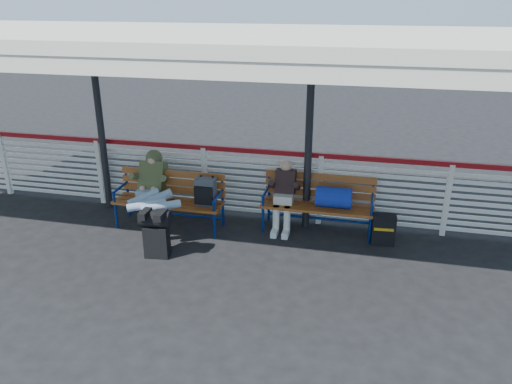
% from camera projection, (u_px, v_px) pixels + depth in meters
% --- Properties ---
extents(ground, '(60.00, 60.00, 0.00)m').
position_uv_depth(ground, '(165.00, 265.00, 7.18)').
color(ground, black).
rests_on(ground, ground).
extents(fence, '(12.08, 0.08, 1.24)m').
position_uv_depth(fence, '(205.00, 177.00, 8.65)').
color(fence, silver).
rests_on(fence, ground).
extents(canopy, '(12.60, 3.60, 3.16)m').
position_uv_depth(canopy, '(174.00, 40.00, 6.83)').
color(canopy, silver).
rests_on(canopy, ground).
extents(luggage_stack, '(0.47, 0.29, 0.73)m').
position_uv_depth(luggage_stack, '(156.00, 232.00, 7.27)').
color(luggage_stack, black).
rests_on(luggage_stack, ground).
extents(bench_left, '(1.80, 0.56, 0.92)m').
position_uv_depth(bench_left, '(180.00, 194.00, 8.13)').
color(bench_left, '#954E1C').
rests_on(bench_left, ground).
extents(bench_right, '(1.80, 0.56, 0.92)m').
position_uv_depth(bench_right, '(326.00, 198.00, 7.97)').
color(bench_right, '#954E1C').
rests_on(bench_right, ground).
extents(traveler_man, '(0.94, 1.64, 0.77)m').
position_uv_depth(traveler_man, '(152.00, 195.00, 7.86)').
color(traveler_man, '#96B1CB').
rests_on(traveler_man, ground).
extents(companion_person, '(0.32, 0.66, 1.15)m').
position_uv_depth(companion_person, '(284.00, 195.00, 8.07)').
color(companion_person, beige).
rests_on(companion_person, ground).
extents(suitcase_side, '(0.36, 0.24, 0.49)m').
position_uv_depth(suitcase_side, '(383.00, 230.00, 7.69)').
color(suitcase_side, black).
rests_on(suitcase_side, ground).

